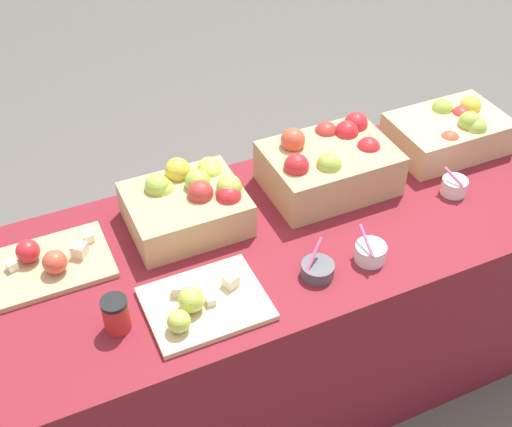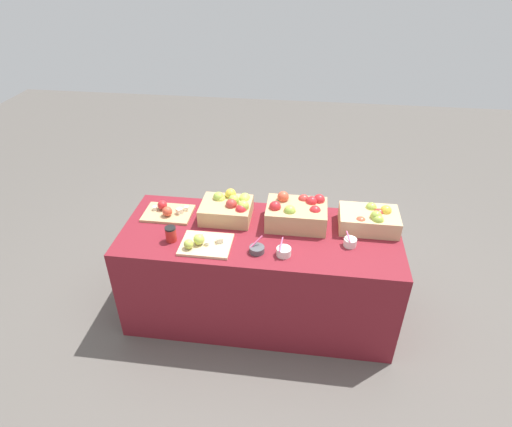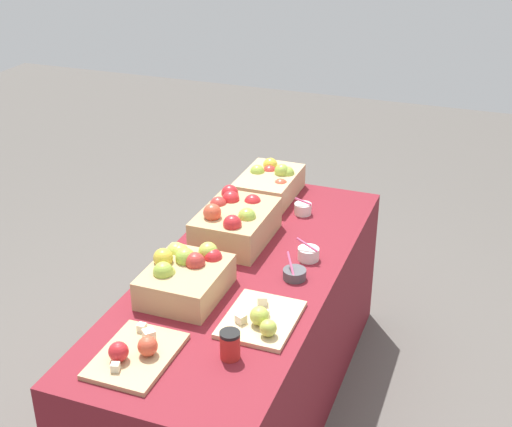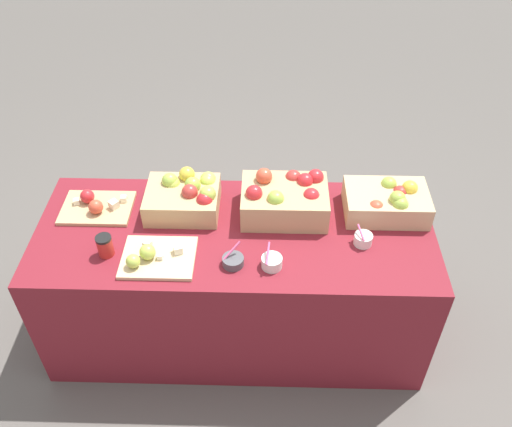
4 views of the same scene
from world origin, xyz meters
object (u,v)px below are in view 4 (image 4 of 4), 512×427
(cutting_board_front, at_px, (154,257))
(sample_bowl_near, at_px, (233,261))
(sample_bowl_far, at_px, (272,262))
(coffee_cup, at_px, (105,246))
(apple_crate_middle, at_px, (285,199))
(sample_bowl_mid, at_px, (363,239))
(apple_crate_left, at_px, (388,201))
(apple_crate_right, at_px, (186,196))
(cutting_board_back, at_px, (96,206))

(cutting_board_front, xyz_separation_m, sample_bowl_near, (0.35, -0.02, -0.00))
(sample_bowl_far, distance_m, coffee_cup, 0.75)
(apple_crate_middle, bearing_deg, cutting_board_front, -149.87)
(cutting_board_front, distance_m, sample_bowl_mid, 0.95)
(sample_bowl_mid, height_order, coffee_cup, coffee_cup)
(cutting_board_front, relative_size, sample_bowl_far, 3.12)
(apple_crate_left, xyz_separation_m, apple_crate_right, (-0.98, 0.01, 0.01))
(apple_crate_middle, relative_size, sample_bowl_mid, 4.35)
(apple_crate_right, bearing_deg, sample_bowl_mid, -15.14)
(sample_bowl_mid, bearing_deg, cutting_board_front, -172.15)
(sample_bowl_near, distance_m, coffee_cup, 0.58)
(apple_crate_right, xyz_separation_m, sample_bowl_mid, (0.84, -0.23, -0.05))
(sample_bowl_far, bearing_deg, coffee_cup, 175.71)
(sample_bowl_far, relative_size, coffee_cup, 1.00)
(sample_bowl_mid, xyz_separation_m, sample_bowl_far, (-0.42, -0.15, 0.00))
(apple_crate_left, height_order, cutting_board_front, apple_crate_left)
(cutting_board_front, bearing_deg, sample_bowl_near, -2.54)
(cutting_board_front, bearing_deg, coffee_cup, 171.75)
(cutting_board_back, bearing_deg, sample_bowl_far, -22.45)
(apple_crate_right, bearing_deg, sample_bowl_far, -42.03)
(apple_crate_left, relative_size, cutting_board_front, 1.22)
(apple_crate_middle, bearing_deg, cutting_board_back, -179.68)
(sample_bowl_near, xyz_separation_m, sample_bowl_mid, (0.59, 0.15, 0.01))
(cutting_board_back, bearing_deg, apple_crate_right, 3.01)
(apple_crate_left, distance_m, cutting_board_front, 1.14)
(apple_crate_middle, distance_m, sample_bowl_near, 0.43)
(cutting_board_front, relative_size, coffee_cup, 3.13)
(coffee_cup, bearing_deg, cutting_board_front, -8.25)
(sample_bowl_mid, bearing_deg, apple_crate_middle, 149.63)
(cutting_board_back, relative_size, coffee_cup, 3.28)
(apple_crate_left, relative_size, apple_crate_right, 1.13)
(apple_crate_middle, xyz_separation_m, apple_crate_right, (-0.48, 0.02, -0.01))
(sample_bowl_far, bearing_deg, apple_crate_left, 33.88)
(apple_crate_middle, height_order, coffee_cup, apple_crate_middle)
(cutting_board_back, height_order, sample_bowl_near, sample_bowl_near)
(apple_crate_middle, distance_m, cutting_board_back, 0.93)
(cutting_board_front, relative_size, sample_bowl_mid, 3.45)
(coffee_cup, bearing_deg, apple_crate_middle, 20.81)
(cutting_board_back, relative_size, sample_bowl_mid, 3.62)
(apple_crate_middle, bearing_deg, sample_bowl_near, -123.22)
(apple_crate_left, xyz_separation_m, sample_bowl_mid, (-0.14, -0.22, -0.04))
(apple_crate_left, relative_size, cutting_board_back, 1.16)
(apple_crate_left, bearing_deg, apple_crate_middle, -178.72)
(cutting_board_front, distance_m, sample_bowl_far, 0.53)
(sample_bowl_mid, distance_m, sample_bowl_far, 0.45)
(sample_bowl_mid, bearing_deg, coffee_cup, -175.22)
(apple_crate_left, xyz_separation_m, cutting_board_back, (-1.43, -0.02, -0.05))
(sample_bowl_near, distance_m, sample_bowl_far, 0.17)
(cutting_board_back, xyz_separation_m, sample_bowl_near, (0.70, -0.35, -0.00))
(cutting_board_front, xyz_separation_m, sample_bowl_far, (0.52, -0.02, 0.01))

